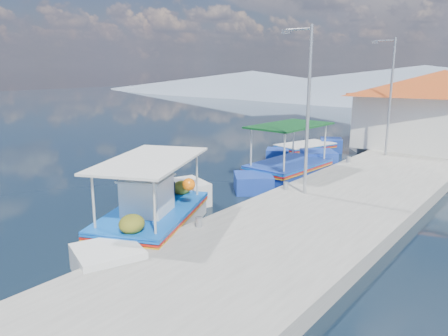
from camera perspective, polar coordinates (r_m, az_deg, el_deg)
The scene contains 10 objects.
ground at distance 17.59m, azimuth -6.09°, elevation -3.69°, with size 160.00×160.00×0.00m, color black.
quay at distance 19.54m, azimuth 19.39°, elevation -1.89°, with size 5.00×44.00×0.50m, color #A09E95.
bollards at distance 19.52m, azimuth 12.94°, elevation -0.27°, with size 0.20×17.20×0.30m.
main_caique at distance 13.83m, azimuth -9.08°, elevation -6.35°, with size 4.40×7.27×2.63m.
caique_green_canopy at distance 20.26m, azimuth 8.58°, elevation -0.26°, with size 2.52×7.53×2.82m.
caique_blue_hull at distance 25.66m, azimuth 10.65°, elevation 2.23°, with size 2.91×5.82×1.08m.
caique_far at distance 30.78m, azimuth 20.59°, elevation 3.85°, with size 2.91×7.90×2.78m.
harbor_building at distance 27.66m, azimuth 26.60°, elevation 7.05°, with size 10.49×10.49×4.40m.
lamp_post_near at distance 15.82m, azimuth 10.74°, elevation 8.49°, with size 1.21×0.14×6.00m.
lamp_post_far at distance 24.15m, azimuth 20.88°, elevation 9.44°, with size 1.21×0.14×6.00m.
Camera 1 is at (11.82, -11.98, 5.12)m, focal length 34.78 mm.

